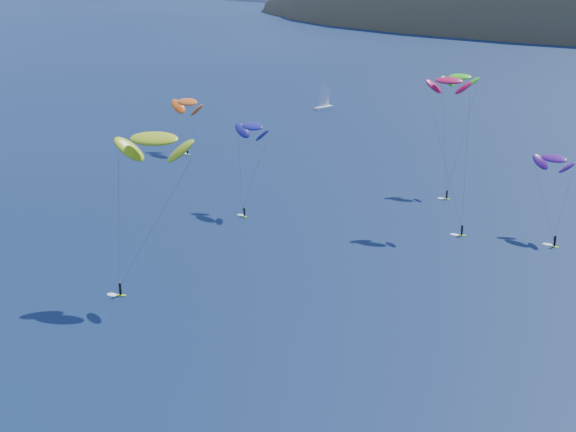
% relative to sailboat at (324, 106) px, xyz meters
% --- Properties ---
extents(sailboat, '(8.06, 7.29, 9.62)m').
position_rel_sailboat_xyz_m(sailboat, '(0.00, 0.00, 0.00)').
color(sailboat, white).
rests_on(sailboat, ground).
extents(kitesurfer_1, '(11.22, 8.05, 15.10)m').
position_rel_sailboat_xyz_m(kitesurfer_1, '(-4.09, -65.41, 11.32)').
color(kitesurfer_1, '#B0EE1A').
rests_on(kitesurfer_1, ground).
extents(kitesurfer_2, '(12.02, 11.08, 25.67)m').
position_rel_sailboat_xyz_m(kitesurfer_2, '(43.63, -136.12, 21.73)').
color(kitesurfer_2, '#B0EE1A').
rests_on(kitesurfer_2, ground).
extents(kitesurfer_3, '(7.70, 14.35, 25.04)m').
position_rel_sailboat_xyz_m(kitesurfer_3, '(63.56, -61.16, 22.10)').
color(kitesurfer_3, '#B0EE1A').
rests_on(kitesurfer_3, ground).
extents(kitesurfer_6, '(8.35, 11.44, 15.46)m').
position_rel_sailboat_xyz_m(kitesurfer_6, '(88.18, -81.65, 12.42)').
color(kitesurfer_6, '#B0EE1A').
rests_on(kitesurfer_6, ground).
extents(kitesurfer_9, '(11.39, 9.92, 28.12)m').
position_rel_sailboat_xyz_m(kitesurfer_9, '(69.39, -85.29, 25.03)').
color(kitesurfer_9, '#B0EE1A').
rests_on(kitesurfer_9, ground).
extents(kitesurfer_10, '(9.10, 10.14, 18.27)m').
position_rel_sailboat_xyz_m(kitesurfer_10, '(34.50, -95.96, 15.05)').
color(kitesurfer_10, '#B0EE1A').
rests_on(kitesurfer_10, ground).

